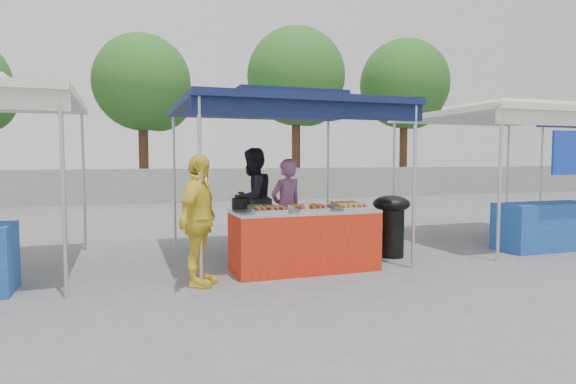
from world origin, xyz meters
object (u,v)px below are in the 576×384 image
object	(u,v)px
cooking_pot	(241,203)
vendor_woman	(286,209)
vendor_table	(304,240)
customer_person	(199,221)
helper_man	(253,199)
wok_burner	(391,220)

from	to	relation	value
cooking_pot	vendor_woman	size ratio (longest dim) A/B	0.17
vendor_table	cooking_pot	world-z (taller)	cooking_pot
vendor_woman	customer_person	xyz separation A→B (m)	(-1.54, -1.19, 0.03)
cooking_pot	helper_man	distance (m)	1.45
cooking_pot	customer_person	distance (m)	1.03
cooking_pot	vendor_table	bearing A→B (deg)	-25.86
wok_burner	helper_man	world-z (taller)	helper_man
wok_burner	helper_man	xyz separation A→B (m)	(-1.91, 1.33, 0.29)
cooking_pot	vendor_woman	distance (m)	0.95
cooking_pot	customer_person	size ratio (longest dim) A/B	0.16
helper_man	vendor_woman	bearing A→B (deg)	70.90
helper_man	wok_burner	bearing A→B (deg)	107.48
vendor_table	cooking_pot	size ratio (longest dim) A/B	7.53
customer_person	helper_man	bearing A→B (deg)	0.53
wok_burner	customer_person	distance (m)	3.24
vendor_table	vendor_woman	bearing A→B (deg)	88.54
customer_person	wok_burner	bearing A→B (deg)	-45.32
vendor_woman	helper_man	world-z (taller)	helper_man
vendor_table	cooking_pot	bearing A→B (deg)	154.14
cooking_pot	wok_burner	world-z (taller)	cooking_pot
wok_burner	customer_person	bearing A→B (deg)	-167.42
vendor_woman	customer_person	bearing A→B (deg)	17.90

